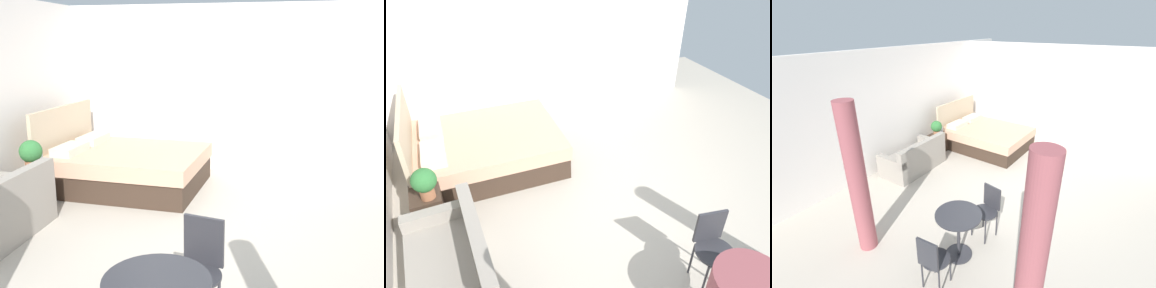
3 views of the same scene
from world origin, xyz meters
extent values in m
cube|color=#B2A899|center=(0.00, 0.00, -0.01)|extent=(8.85, 9.01, 0.02)
cube|color=silver|center=(2.93, 0.00, 1.38)|extent=(0.12, 6.01, 2.76)
cube|color=#38281E|center=(1.65, 1.48, 0.17)|extent=(1.73, 2.17, 0.35)
cube|color=tan|center=(1.65, 1.48, 0.45)|extent=(1.77, 2.22, 0.22)
cube|color=tan|center=(1.69, 2.57, 0.60)|extent=(1.72, 0.12, 1.20)
cube|color=beige|center=(1.31, 2.27, 0.62)|extent=(0.61, 0.34, 0.12)
cube|color=beige|center=(2.04, 2.24, 0.62)|extent=(0.61, 0.34, 0.12)
cube|color=gray|center=(-0.43, 2.01, 0.58)|extent=(1.50, 0.16, 0.39)
cube|color=gray|center=(0.24, 2.35, 0.47)|extent=(0.15, 0.80, 0.17)
cube|color=#38281E|center=(0.66, 2.46, 0.25)|extent=(0.47, 0.36, 0.51)
cylinder|color=#935B3D|center=(0.56, 2.42, 0.58)|extent=(0.17, 0.17, 0.14)
sphere|color=#2D6B33|center=(0.56, 2.42, 0.77)|extent=(0.29, 0.29, 0.29)
cylinder|color=silver|center=(0.78, 2.43, 0.60)|extent=(0.08, 0.08, 0.18)
cylinder|color=#2D2D33|center=(-2.04, -0.09, 0.74)|extent=(0.67, 0.67, 0.02)
cylinder|color=#2D2D33|center=(-1.47, -0.20, 0.47)|extent=(0.48, 0.48, 0.02)
cube|color=#2D2D33|center=(-1.30, -0.24, 0.67)|extent=(0.09, 0.32, 0.39)
camera|label=1|loc=(-4.32, -0.83, 2.16)|focal=40.89mm
camera|label=2|loc=(-3.14, 2.07, 3.42)|focal=33.33mm
camera|label=3|loc=(-4.56, -1.87, 3.20)|focal=25.25mm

